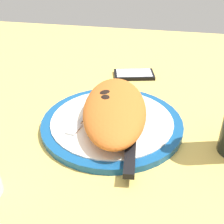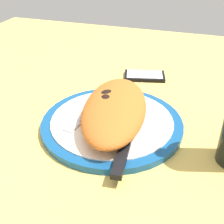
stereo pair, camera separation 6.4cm
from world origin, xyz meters
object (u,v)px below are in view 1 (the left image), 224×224
plate (112,123)px  calzone (114,110)px  smartphone (134,74)px  knife (131,146)px  fork (83,118)px

plate → calzone: (0.31, 0.59, 3.78)cm
plate → smartphone: size_ratio=2.41×
calzone → smartphone: 27.63cm
plate → knife: knife is taller
knife → calzone: bearing=-151.0°
calzone → plate: bearing=-117.8°
plate → calzone: calzone is taller
fork → knife: size_ratio=0.68×
knife → smartphone: 36.34cm
plate → smartphone: (-27.01, 1.35, -0.28)cm
calzone → knife: bearing=29.0°
fork → knife: bearing=54.9°
calzone → smartphone: (-27.32, 0.77, -4.06)cm
smartphone → knife: bearing=6.5°
calzone → fork: (0.47, -6.93, -2.67)cm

